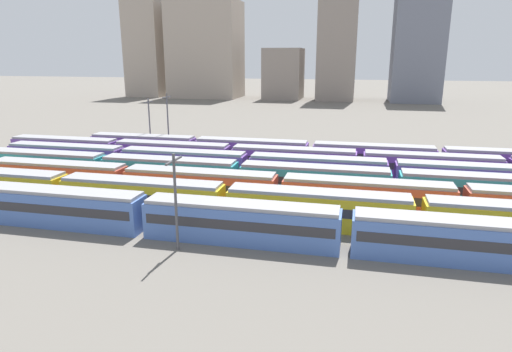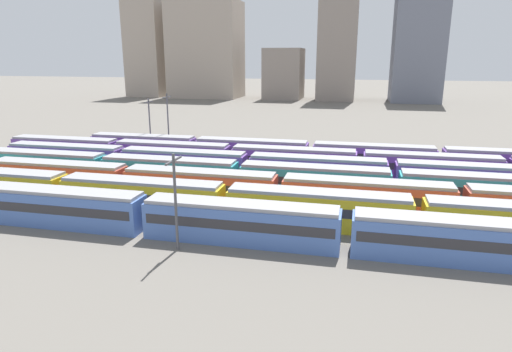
% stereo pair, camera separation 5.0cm
% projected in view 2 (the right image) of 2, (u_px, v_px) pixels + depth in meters
% --- Properties ---
extents(ground_plane, '(600.00, 600.00, 0.00)m').
position_uv_depth(ground_plane, '(81.00, 180.00, 61.40)').
color(ground_plane, '#666059').
extents(train_track_0, '(112.50, 3.06, 3.75)m').
position_uv_depth(train_track_0, '(346.00, 231.00, 38.29)').
color(train_track_0, '#4C70BC').
rests_on(train_track_0, ground_plane).
extents(train_track_1, '(93.60, 3.06, 3.75)m').
position_uv_depth(train_track_1, '(317.00, 209.00, 43.83)').
color(train_track_1, yellow).
rests_on(train_track_1, ground_plane).
extents(train_track_2, '(112.50, 3.06, 3.75)m').
position_uv_depth(train_track_2, '(460.00, 203.00, 45.64)').
color(train_track_2, '#BC4C38').
rests_on(train_track_2, ground_plane).
extents(train_track_3, '(93.60, 3.06, 3.75)m').
position_uv_depth(train_track_3, '(314.00, 181.00, 53.91)').
color(train_track_3, teal).
rests_on(train_track_3, ground_plane).
extents(train_track_4, '(93.60, 3.06, 3.75)m').
position_uv_depth(train_track_4, '(317.00, 170.00, 58.83)').
color(train_track_4, '#6B429E').
rests_on(train_track_4, ground_plane).
extents(train_track_5, '(93.60, 3.06, 3.75)m').
position_uv_depth(train_track_5, '(293.00, 160.00, 64.58)').
color(train_track_5, '#6B429E').
rests_on(train_track_5, ground_plane).
extents(train_track_6, '(93.60, 3.06, 3.75)m').
position_uv_depth(train_track_6, '(373.00, 156.00, 67.00)').
color(train_track_6, '#6B429E').
rests_on(train_track_6, ground_plane).
extents(catenary_pole_0, '(0.24, 3.20, 8.65)m').
position_uv_depth(catenary_pole_0, '(175.00, 197.00, 37.87)').
color(catenary_pole_0, '#4C4C51').
rests_on(catenary_pole_0, ground_plane).
extents(catenary_pole_1, '(0.24, 3.20, 9.63)m').
position_uv_depth(catenary_pole_1, '(150.00, 123.00, 76.87)').
color(catenary_pole_1, '#4C4C51').
rests_on(catenary_pole_1, ground_plane).
extents(catenary_pole_3, '(0.24, 3.20, 10.51)m').
position_uv_depth(catenary_pole_3, '(168.00, 121.00, 76.09)').
color(catenary_pole_3, '#4C4C51').
rests_on(catenary_pole_3, ground_plane).
extents(distant_building_0, '(15.08, 15.56, 42.49)m').
position_uv_depth(distant_building_0, '(147.00, 46.00, 189.05)').
color(distant_building_0, '#A89989').
rests_on(distant_building_0, ground_plane).
extents(distant_building_1, '(28.35, 20.18, 38.67)m').
position_uv_depth(distant_building_1, '(206.00, 50.00, 183.83)').
color(distant_building_1, '#A89989').
rests_on(distant_building_1, ground_plane).
extents(distant_building_2, '(14.81, 17.67, 19.92)m').
position_uv_depth(distant_building_2, '(284.00, 74.00, 179.12)').
color(distant_building_2, gray).
rests_on(distant_building_2, ground_plane).
extents(distant_building_3, '(14.47, 17.49, 46.19)m').
position_uv_depth(distant_building_3, '(338.00, 39.00, 171.17)').
color(distant_building_3, gray).
rests_on(distant_building_3, ground_plane).
extents(distant_building_4, '(17.79, 21.31, 41.06)m').
position_uv_depth(distant_building_4, '(418.00, 46.00, 165.43)').
color(distant_building_4, slate).
rests_on(distant_building_4, ground_plane).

